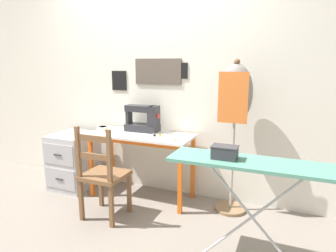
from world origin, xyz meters
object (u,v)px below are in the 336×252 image
fabric_bowl (103,128)px  dress_form (235,103)px  wooden_chair (103,175)px  scissors (178,140)px  storage_box (225,152)px  sewing_machine (144,119)px  thread_spool_near_machine (155,135)px  filing_cabinet (74,161)px  ironing_board (255,168)px  thread_spool_mid_table (160,135)px

fabric_bowl → dress_form: 1.51m
fabric_bowl → wooden_chair: (0.35, -0.53, -0.32)m
scissors → dress_form: size_ratio=0.09×
storage_box → sewing_machine: bearing=141.1°
sewing_machine → thread_spool_near_machine: (0.21, -0.17, -0.12)m
filing_cabinet → fabric_bowl: bearing=4.3°
fabric_bowl → wooden_chair: wooden_chair is taller
thread_spool_near_machine → ironing_board: ironing_board is taller
filing_cabinet → dress_form: 2.05m
thread_spool_mid_table → wooden_chair: size_ratio=0.04×
scissors → wooden_chair: bearing=-141.4°
thread_spool_near_machine → ironing_board: 1.32m
scissors → ironing_board: bearing=-38.8°
wooden_chair → ironing_board: wooden_chair is taller
ironing_board → dress_form: bearing=110.4°
sewing_machine → thread_spool_mid_table: size_ratio=11.50×
thread_spool_near_machine → wooden_chair: 0.68m
thread_spool_near_machine → scissors: bearing=-8.4°
wooden_chair → filing_cabinet: wooden_chair is taller
thread_spool_near_machine → filing_cabinet: thread_spool_near_machine is taller
scissors → storage_box: size_ratio=0.72×
scissors → dress_form: (0.52, 0.16, 0.38)m
thread_spool_near_machine → ironing_board: bearing=-32.5°
fabric_bowl → thread_spool_mid_table: fabric_bowl is taller
sewing_machine → storage_box: sewing_machine is taller
sewing_machine → scissors: size_ratio=2.94×
fabric_bowl → filing_cabinet: 0.60m
sewing_machine → storage_box: 1.42m
thread_spool_near_machine → storage_box: (0.90, -0.72, 0.12)m
thread_spool_mid_table → sewing_machine: bearing=150.2°
fabric_bowl → dress_form: size_ratio=0.08×
fabric_bowl → thread_spool_near_machine: fabric_bowl is taller
sewing_machine → dress_form: dress_form is taller
filing_cabinet → ironing_board: 2.34m
sewing_machine → filing_cabinet: (-0.87, -0.18, -0.54)m
scissors → thread_spool_mid_table: thread_spool_mid_table is taller
wooden_chair → scissors: bearing=38.6°
dress_form → ironing_board: bearing=-69.6°
sewing_machine → fabric_bowl: bearing=-161.3°
thread_spool_near_machine → wooden_chair: (-0.31, -0.51, -0.31)m
fabric_bowl → wooden_chair: 0.72m
fabric_bowl → thread_spool_mid_table: size_ratio=3.59×
sewing_machine → ironing_board: 1.59m
ironing_board → storage_box: (-0.21, -0.02, 0.09)m
sewing_machine → filing_cabinet: 1.04m
sewing_machine → ironing_board: size_ratio=0.32×
storage_box → dress_form: bearing=96.2°
scissors → wooden_chair: 0.81m
scissors → ironing_board: size_ratio=0.11×
fabric_bowl → ironing_board: size_ratio=0.10×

